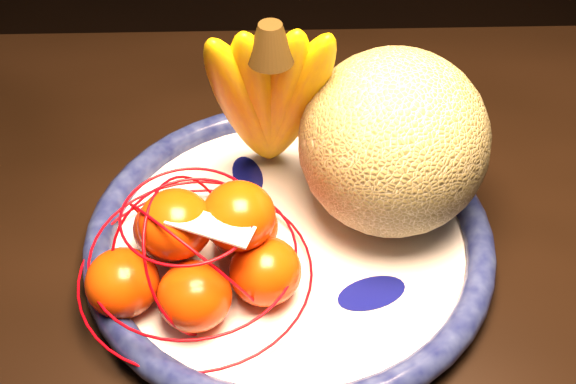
{
  "coord_description": "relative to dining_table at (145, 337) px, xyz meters",
  "views": [
    {
      "loc": [
        0.12,
        -0.38,
        1.31
      ],
      "look_at": [
        0.18,
        0.1,
        0.83
      ],
      "focal_mm": 45.0,
      "sensor_mm": 36.0,
      "label": 1
    }
  ],
  "objects": [
    {
      "name": "dining_table",
      "position": [
        0.0,
        0.0,
        0.0
      ],
      "size": [
        1.59,
        1.05,
        0.76
      ],
      "rotation": [
        0.0,
        0.0,
        -0.1
      ],
      "color": "black",
      "rests_on": "ground"
    },
    {
      "name": "fruit_bowl",
      "position": [
        0.15,
        0.03,
        0.1
      ],
      "size": [
        0.4,
        0.4,
        0.03
      ],
      "rotation": [
        0.0,
        0.0,
        -0.38
      ],
      "color": "white",
      "rests_on": "dining_table"
    },
    {
      "name": "cantaloupe",
      "position": [
        0.26,
        0.06,
        0.19
      ],
      "size": [
        0.18,
        0.18,
        0.18
      ],
      "primitive_type": "sphere",
      "color": "olive",
      "rests_on": "fruit_bowl"
    },
    {
      "name": "banana_bunch",
      "position": [
        0.15,
        0.11,
        0.21
      ],
      "size": [
        0.16,
        0.15,
        0.24
      ],
      "rotation": [
        0.0,
        0.0,
        -0.05
      ],
      "color": "#DEB500",
      "rests_on": "fruit_bowl"
    },
    {
      "name": "mandarin_bag",
      "position": [
        0.07,
        -0.01,
        0.14
      ],
      "size": [
        0.25,
        0.25,
        0.14
      ],
      "rotation": [
        0.0,
        0.0,
        -0.16
      ],
      "color": "#FF460A",
      "rests_on": "fruit_bowl"
    },
    {
      "name": "price_tag",
      "position": [
        0.08,
        -0.03,
        0.19
      ],
      "size": [
        0.08,
        0.06,
        0.01
      ],
      "primitive_type": "cube",
      "rotation": [
        -0.14,
        0.1,
        -0.42
      ],
      "color": "white",
      "rests_on": "mandarin_bag"
    }
  ]
}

